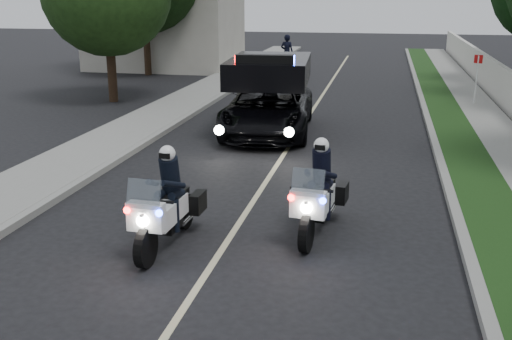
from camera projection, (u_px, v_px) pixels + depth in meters
The scene contains 16 objects.
ground at pixel (196, 289), 8.95m from camera, with size 120.00×120.00×0.00m, color black.
curb_right at pixel (434, 141), 17.49m from camera, with size 0.20×60.00×0.15m, color gray.
grass_verge at pixel (459, 143), 17.34m from camera, with size 1.20×60.00×0.16m, color #193814.
sidewalk_right at pixel (507, 145), 17.08m from camera, with size 1.40×60.00×0.16m, color gray.
curb_left at pixel (168, 129), 19.13m from camera, with size 0.20×60.00×0.15m, color gray.
sidewalk_left at pixel (136, 127), 19.35m from camera, with size 2.00×60.00×0.16m, color gray.
building_far at pixel (165, 6), 34.33m from camera, with size 8.00×6.00×7.00m, color #A8A396.
lane_marking at pixel (295, 137), 18.33m from camera, with size 0.12×50.00×0.01m, color #BFB78C.
police_moto_left at pixel (168, 245), 10.50m from camera, with size 0.73×2.09×1.77m, color silver, non-canonical shape.
police_moto_right at pixel (317, 232), 11.05m from camera, with size 0.73×2.08×1.77m, color white, non-canonical shape.
police_suv at pixel (268, 133), 18.91m from camera, with size 2.59×5.59×2.72m, color black.
bicycle at pixel (287, 74), 32.49m from camera, with size 0.54×1.55×0.81m, color black.
cyclist at pixel (287, 74), 32.49m from camera, with size 0.69×0.46×1.91m, color black.
sign_post at pixel (473, 107), 23.10m from camera, with size 0.32×0.32×2.07m, color #AF230C, non-canonical shape.
tree_left_near at pixel (114, 101), 24.33m from camera, with size 5.04×5.04×8.39m, color #1F4115, non-canonical shape.
tree_left_far at pixel (148, 75), 32.14m from camera, with size 5.99×5.99×9.99m, color black, non-canonical shape.
Camera 1 is at (2.56, -7.71, 4.25)m, focal length 42.04 mm.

